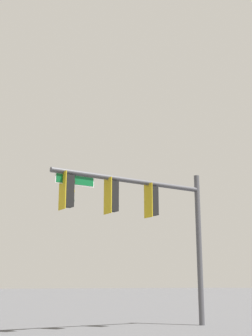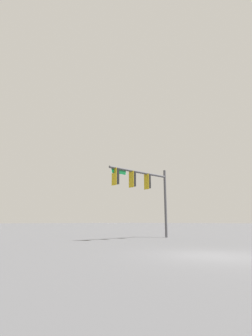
{
  "view_description": "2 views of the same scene",
  "coord_description": "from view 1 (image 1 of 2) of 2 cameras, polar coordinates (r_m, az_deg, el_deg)",
  "views": [
    {
      "loc": [
        4.21,
        5.19,
        1.48
      ],
      "look_at": [
        -6.24,
        -10.29,
        6.17
      ],
      "focal_mm": 50.0,
      "sensor_mm": 36.0,
      "label": 1
    },
    {
      "loc": [
        10.14,
        5.21,
        1.34
      ],
      "look_at": [
        -4.27,
        -9.21,
        5.51
      ],
      "focal_mm": 28.0,
      "sensor_mm": 36.0,
      "label": 2
    }
  ],
  "objects": [
    {
      "name": "signal_pole_near",
      "position": [
        17.48,
        1.83,
        -4.83
      ],
      "size": [
        6.57,
        0.6,
        5.86
      ],
      "color": "#47474C",
      "rests_on": "ground_plane"
    }
  ]
}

